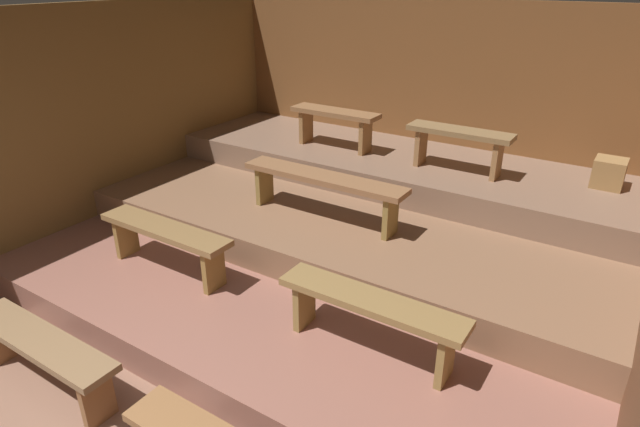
{
  "coord_description": "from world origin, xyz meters",
  "views": [
    {
      "loc": [
        2.26,
        -0.37,
        2.63
      ],
      "look_at": [
        -0.12,
        3.31,
        0.61
      ],
      "focal_mm": 29.82,
      "sensor_mm": 36.0,
      "label": 1
    }
  ],
  "objects_px": {
    "wooden_crate_upper": "(609,173)",
    "bench_middle_center": "(323,183)",
    "bench_lower_left": "(165,236)",
    "bench_lower_right": "(371,310)",
    "bench_upper_right": "(459,140)",
    "bench_floor_left": "(42,349)",
    "bench_upper_left": "(335,119)"
  },
  "relations": [
    {
      "from": "bench_lower_left",
      "to": "bench_lower_right",
      "type": "xyz_separation_m",
      "value": [
        1.94,
        0.0,
        0.0
      ]
    },
    {
      "from": "bench_lower_left",
      "to": "bench_upper_right",
      "type": "distance_m",
      "value": 2.87
    },
    {
      "from": "bench_middle_center",
      "to": "bench_upper_right",
      "type": "bearing_deg",
      "value": 54.1
    },
    {
      "from": "bench_floor_left",
      "to": "bench_middle_center",
      "type": "distance_m",
      "value": 2.53
    },
    {
      "from": "bench_lower_left",
      "to": "bench_lower_right",
      "type": "bearing_deg",
      "value": 0.0
    },
    {
      "from": "bench_middle_center",
      "to": "bench_upper_right",
      "type": "xyz_separation_m",
      "value": [
        0.83,
        1.14,
        0.25
      ]
    },
    {
      "from": "bench_lower_right",
      "to": "bench_middle_center",
      "type": "relative_size",
      "value": 0.82
    },
    {
      "from": "bench_upper_left",
      "to": "wooden_crate_upper",
      "type": "distance_m",
      "value": 2.73
    },
    {
      "from": "bench_floor_left",
      "to": "bench_middle_center",
      "type": "relative_size",
      "value": 0.84
    },
    {
      "from": "bench_lower_left",
      "to": "bench_middle_center",
      "type": "relative_size",
      "value": 0.82
    },
    {
      "from": "bench_middle_center",
      "to": "bench_upper_left",
      "type": "height_order",
      "value": "bench_upper_left"
    },
    {
      "from": "bench_upper_left",
      "to": "bench_upper_right",
      "type": "height_order",
      "value": "same"
    },
    {
      "from": "bench_lower_right",
      "to": "bench_upper_left",
      "type": "height_order",
      "value": "bench_upper_left"
    },
    {
      "from": "bench_lower_left",
      "to": "bench_upper_left",
      "type": "bearing_deg",
      "value": 83.28
    },
    {
      "from": "bench_lower_right",
      "to": "bench_upper_left",
      "type": "bearing_deg",
      "value": 126.38
    },
    {
      "from": "bench_lower_right",
      "to": "bench_floor_left",
      "type": "bearing_deg",
      "value": -145.57
    },
    {
      "from": "bench_floor_left",
      "to": "bench_upper_left",
      "type": "distance_m",
      "value": 3.6
    },
    {
      "from": "bench_floor_left",
      "to": "bench_lower_right",
      "type": "relative_size",
      "value": 1.03
    },
    {
      "from": "bench_middle_center",
      "to": "bench_lower_right",
      "type": "bearing_deg",
      "value": -45.88
    },
    {
      "from": "bench_lower_right",
      "to": "bench_lower_left",
      "type": "bearing_deg",
      "value": 180.0
    },
    {
      "from": "wooden_crate_upper",
      "to": "bench_lower_left",
      "type": "bearing_deg",
      "value": -138.72
    },
    {
      "from": "bench_lower_left",
      "to": "wooden_crate_upper",
      "type": "relative_size",
      "value": 4.94
    },
    {
      "from": "bench_floor_left",
      "to": "bench_middle_center",
      "type": "height_order",
      "value": "bench_middle_center"
    },
    {
      "from": "bench_upper_right",
      "to": "bench_lower_left",
      "type": "bearing_deg",
      "value": -126.38
    },
    {
      "from": "bench_lower_left",
      "to": "wooden_crate_upper",
      "type": "height_order",
      "value": "wooden_crate_upper"
    },
    {
      "from": "bench_lower_right",
      "to": "wooden_crate_upper",
      "type": "distance_m",
      "value": 2.83
    },
    {
      "from": "bench_lower_left",
      "to": "bench_middle_center",
      "type": "distance_m",
      "value": 1.44
    },
    {
      "from": "bench_floor_left",
      "to": "bench_upper_left",
      "type": "bearing_deg",
      "value": 87.78
    },
    {
      "from": "wooden_crate_upper",
      "to": "bench_middle_center",
      "type": "bearing_deg",
      "value": -145.13
    },
    {
      "from": "bench_upper_left",
      "to": "wooden_crate_upper",
      "type": "xyz_separation_m",
      "value": [
        2.7,
        0.34,
        -0.19
      ]
    },
    {
      "from": "bench_floor_left",
      "to": "bench_lower_right",
      "type": "xyz_separation_m",
      "value": [
        1.81,
        1.24,
        0.27
      ]
    },
    {
      "from": "wooden_crate_upper",
      "to": "bench_upper_right",
      "type": "bearing_deg",
      "value": -165.29
    }
  ]
}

